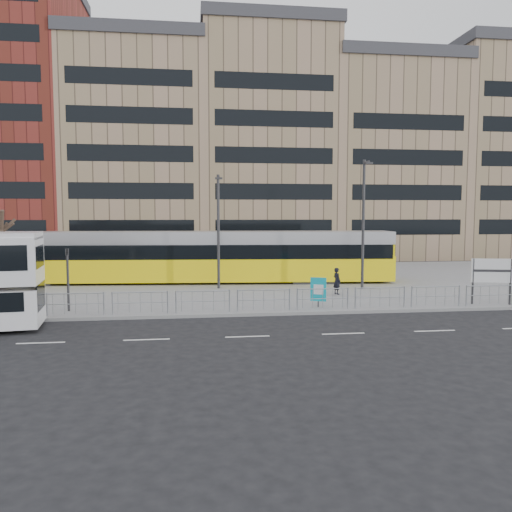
{
  "coord_description": "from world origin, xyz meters",
  "views": [
    {
      "loc": [
        -4.12,
        -23.7,
        4.93
      ],
      "look_at": [
        -0.39,
        6.0,
        2.43
      ],
      "focal_mm": 35.0,
      "sensor_mm": 36.0,
      "label": 1
    }
  ],
  "objects": [
    {
      "name": "station_sign",
      "position": [
        11.58,
        0.8,
        1.84
      ],
      "size": [
        2.09,
        0.56,
        2.44
      ],
      "rotation": [
        0.0,
        0.0,
        -0.23
      ],
      "color": "#2D2D30",
      "rests_on": "plaza"
    },
    {
      "name": "tram",
      "position": [
        -5.43,
        11.5,
        1.95
      ],
      "size": [
        30.62,
        5.23,
        3.59
      ],
      "rotation": [
        0.0,
        0.0,
        -0.08
      ],
      "color": "yellow",
      "rests_on": "plaza"
    },
    {
      "name": "plaza",
      "position": [
        0.0,
        12.0,
        0.07
      ],
      "size": [
        64.0,
        24.0,
        0.15
      ],
      "primitive_type": "cube",
      "color": "slate",
      "rests_on": "ground"
    },
    {
      "name": "lamp_post_west",
      "position": [
        -2.53,
        8.37,
        4.17
      ],
      "size": [
        0.45,
        1.04,
        7.32
      ],
      "color": "#2D2D30",
      "rests_on": "plaza"
    },
    {
      "name": "bare_tree",
      "position": [
        -16.02,
        9.08,
        5.31
      ],
      "size": [
        4.46,
        4.46,
        7.19
      ],
      "color": "#31261B",
      "rests_on": "plaza"
    },
    {
      "name": "traffic_light_west",
      "position": [
        -10.3,
        1.68,
        2.12
      ],
      "size": [
        0.23,
        0.25,
        3.1
      ],
      "rotation": [
        0.0,
        0.0,
        0.39
      ],
      "color": "#2D2D30",
      "rests_on": "plaza"
    },
    {
      "name": "ground",
      "position": [
        0.0,
        0.0,
        0.0
      ],
      "size": [
        120.0,
        120.0,
        0.0
      ],
      "primitive_type": "plane",
      "color": "black",
      "rests_on": "ground"
    },
    {
      "name": "pedestrian_barrier",
      "position": [
        2.0,
        0.5,
        0.98
      ],
      "size": [
        32.07,
        0.07,
        1.1
      ],
      "color": "#989BA0",
      "rests_on": "plaza"
    },
    {
      "name": "ad_panel",
      "position": [
        2.25,
        1.19,
        1.05
      ],
      "size": [
        0.77,
        0.39,
        1.53
      ],
      "rotation": [
        0.0,
        0.0,
        -0.42
      ],
      "color": "#2D2D30",
      "rests_on": "plaza"
    },
    {
      "name": "lamp_post_east",
      "position": [
        6.65,
        7.02,
        4.64
      ],
      "size": [
        0.45,
        1.04,
        8.23
      ],
      "color": "#2D2D30",
      "rests_on": "plaza"
    },
    {
      "name": "building_row",
      "position": [
        1.55,
        34.27,
        12.91
      ],
      "size": [
        70.4,
        18.4,
        31.2
      ],
      "color": "maroon",
      "rests_on": "ground"
    },
    {
      "name": "kerb",
      "position": [
        0.0,
        0.05,
        0.07
      ],
      "size": [
        64.0,
        0.25,
        0.17
      ],
      "primitive_type": "cube",
      "color": "gray",
      "rests_on": "ground"
    },
    {
      "name": "road_markings",
      "position": [
        1.0,
        -4.0,
        0.01
      ],
      "size": [
        62.0,
        0.12,
        0.01
      ],
      "primitive_type": "cube",
      "color": "white",
      "rests_on": "ground"
    },
    {
      "name": "pedestrian",
      "position": [
        4.38,
        5.09,
        0.95
      ],
      "size": [
        0.55,
        0.68,
        1.6
      ],
      "primitive_type": "imported",
      "rotation": [
        0.0,
        0.0,
        1.91
      ],
      "color": "black",
      "rests_on": "plaza"
    }
  ]
}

